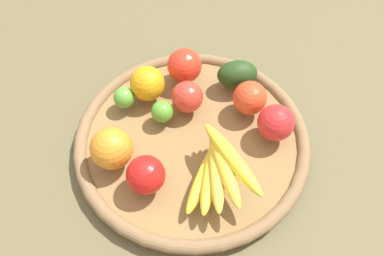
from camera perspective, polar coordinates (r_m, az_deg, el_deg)
ground_plane at (r=0.79m, az=0.00°, el=-2.43°), size 2.40×2.40×0.00m
basket at (r=0.77m, az=0.00°, el=-1.67°), size 0.47×0.47×0.04m
apple_3 at (r=0.68m, az=-6.91°, el=-6.97°), size 0.08×0.08×0.07m
apple_4 at (r=0.78m, az=-0.71°, el=4.68°), size 0.09×0.09×0.07m
apple_1 at (r=0.78m, az=8.65°, el=4.48°), size 0.10×0.10×0.07m
lime_1 at (r=0.80m, az=-10.10°, el=4.49°), size 0.06×0.06×0.04m
banana_bunch at (r=0.68m, az=3.82°, el=-5.93°), size 0.17×0.14×0.07m
apple_2 at (r=0.83m, az=-1.11°, el=9.31°), size 0.10×0.10×0.07m
orange_0 at (r=0.80m, az=-6.68°, el=6.62°), size 0.08×0.08×0.07m
lime_0 at (r=0.77m, az=-4.50°, el=2.47°), size 0.06×0.06×0.04m
orange_1 at (r=0.71m, az=-11.93°, el=-2.98°), size 0.10×0.10×0.08m
avocado at (r=0.83m, az=6.79°, el=7.99°), size 0.08×0.10×0.06m
apple_0 at (r=0.75m, az=12.42°, el=0.78°), size 0.10×0.10×0.07m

